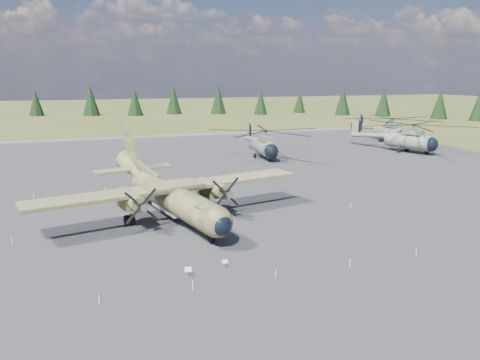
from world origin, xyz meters
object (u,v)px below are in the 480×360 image
object	(u,v)px
transport_plane	(168,192)
helicopter_near	(265,138)
helicopter_far	(391,125)
helicopter_mid	(410,132)

from	to	relation	value
transport_plane	helicopter_near	size ratio (longest dim) A/B	1.16
helicopter_near	helicopter_far	bearing A→B (deg)	22.03
transport_plane	helicopter_near	bearing A→B (deg)	39.73
helicopter_mid	helicopter_near	bearing A→B (deg)	153.54
helicopter_near	helicopter_mid	xyz separation A→B (m)	(27.66, -2.85, 0.25)
transport_plane	helicopter_far	bearing A→B (deg)	22.21
transport_plane	helicopter_far	size ratio (longest dim) A/B	1.14
helicopter_near	helicopter_far	size ratio (longest dim) A/B	0.98
helicopter_mid	helicopter_far	size ratio (longest dim) A/B	1.11
helicopter_near	helicopter_mid	size ratio (longest dim) A/B	0.89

